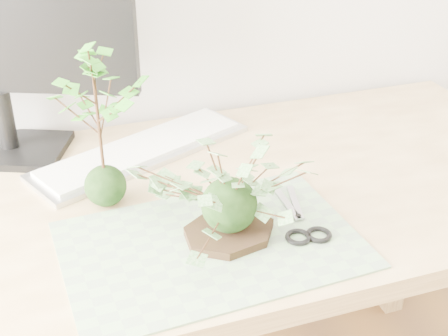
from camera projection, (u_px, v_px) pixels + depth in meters
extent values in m
cube|color=#D6BA81|center=(185.00, 204.00, 1.20)|extent=(1.60, 0.70, 0.04)
cube|color=#D6BA81|center=(404.00, 215.00, 1.83)|extent=(0.06, 0.06, 0.70)
cube|color=gray|center=(211.00, 244.00, 1.05)|extent=(0.51, 0.35, 0.00)
cylinder|color=black|center=(229.00, 232.00, 1.06)|extent=(0.20, 0.20, 0.01)
sphere|color=black|center=(229.00, 205.00, 1.04)|extent=(0.09, 0.09, 0.09)
sphere|color=black|center=(105.00, 186.00, 1.14)|extent=(0.08, 0.08, 0.08)
cylinder|color=#321D0F|center=(99.00, 131.00, 1.09)|extent=(0.01, 0.01, 0.19)
cube|color=#BBBBBD|center=(142.00, 152.00, 1.33)|extent=(0.51, 0.33, 0.01)
cube|color=silver|center=(142.00, 148.00, 1.33)|extent=(0.47, 0.29, 0.01)
cube|color=black|center=(11.00, 149.00, 1.34)|extent=(0.28, 0.25, 0.02)
cylinder|color=black|center=(5.00, 119.00, 1.30)|extent=(0.04, 0.04, 0.13)
cube|color=#97979F|center=(283.00, 205.00, 1.15)|extent=(0.02, 0.11, 0.00)
cube|color=#97979F|center=(291.00, 204.00, 1.15)|extent=(0.04, 0.11, 0.00)
torus|color=black|center=(303.00, 237.00, 1.06)|extent=(0.05, 0.05, 0.01)
torus|color=black|center=(322.00, 233.00, 1.07)|extent=(0.05, 0.05, 0.01)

